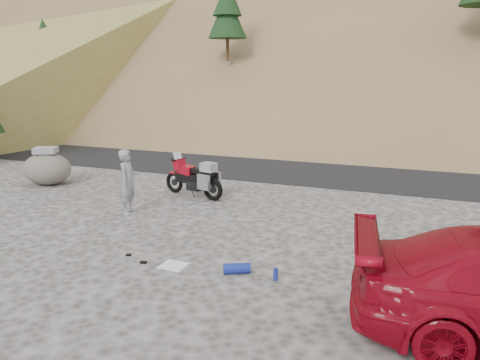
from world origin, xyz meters
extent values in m
plane|color=#413E3C|center=(0.00, 0.00, 0.00)|extent=(140.00, 140.00, 0.00)
cube|color=black|center=(0.00, 9.00, 0.00)|extent=(120.00, 7.00, 0.05)
cube|color=brown|center=(2.00, 30.00, 8.00)|extent=(110.00, 51.90, 46.72)
cube|color=brown|center=(2.00, 30.00, 8.30)|extent=(110.00, 43.28, 36.46)
cylinder|color=#382314|center=(-4.00, 14.00, 4.90)|extent=(0.17, 0.17, 1.40)
cone|color=black|center=(-4.00, 14.00, 6.44)|extent=(2.00, 2.00, 2.25)
cylinder|color=#382314|center=(-18.00, 16.00, 3.57)|extent=(0.15, 0.15, 1.26)
cone|color=black|center=(-18.00, 16.00, 4.96)|extent=(1.80, 1.80, 2.03)
cone|color=black|center=(-18.00, 16.00, 5.72)|extent=(1.35, 1.35, 1.58)
cone|color=black|center=(-18.00, 16.00, 6.49)|extent=(0.90, 0.90, 1.13)
torus|color=black|center=(-1.20, 3.28, 0.32)|extent=(0.66, 0.27, 0.65)
cylinder|color=black|center=(-1.20, 3.28, 0.32)|extent=(0.20, 0.10, 0.20)
torus|color=black|center=(0.28, 2.92, 0.32)|extent=(0.70, 0.30, 0.69)
cylinder|color=black|center=(0.28, 2.92, 0.32)|extent=(0.23, 0.13, 0.22)
cylinder|color=black|center=(-1.12, 3.26, 0.69)|extent=(0.37, 0.15, 0.80)
cylinder|color=black|center=(-0.99, 3.23, 1.06)|extent=(0.19, 0.60, 0.04)
cube|color=black|center=(-0.49, 3.11, 0.54)|extent=(1.20, 0.51, 0.29)
cube|color=black|center=(-0.39, 3.08, 0.34)|extent=(0.50, 0.39, 0.28)
cube|color=maroon|center=(-0.71, 3.16, 0.79)|extent=(0.57, 0.41, 0.31)
cube|color=maroon|center=(-0.96, 3.22, 0.90)|extent=(0.37, 0.40, 0.35)
cube|color=silver|center=(-1.03, 3.24, 1.16)|extent=(0.18, 0.31, 0.25)
cube|color=black|center=(-0.25, 3.05, 0.81)|extent=(0.58, 0.34, 0.12)
cube|color=black|center=(0.11, 2.96, 0.77)|extent=(0.38, 0.25, 0.10)
cube|color=#BBBCC0|center=(0.09, 2.70, 0.57)|extent=(0.41, 0.21, 0.44)
cube|color=#BBBCC0|center=(0.21, 3.19, 0.57)|extent=(0.41, 0.21, 0.44)
cube|color=gray|center=(0.13, 2.95, 0.96)|extent=(0.48, 0.42, 0.26)
cube|color=maroon|center=(-1.20, 3.28, 0.62)|extent=(0.31, 0.19, 0.04)
cylinder|color=black|center=(-0.39, 2.90, 0.18)|extent=(0.07, 0.20, 0.36)
cylinder|color=#BBBCC0|center=(0.05, 2.83, 0.39)|extent=(0.46, 0.19, 0.13)
imported|color=gray|center=(-1.23, 0.94, 0.00)|extent=(0.50, 0.68, 1.70)
ellipsoid|color=#605B53|center=(-5.64, 2.69, 0.52)|extent=(1.89, 1.72, 1.05)
cube|color=gray|center=(-5.64, 2.69, 1.14)|extent=(0.80, 0.73, 0.18)
cube|color=white|center=(1.58, -1.65, 0.01)|extent=(0.50, 0.44, 0.02)
cylinder|color=navy|center=(2.83, -1.52, 0.10)|extent=(0.53, 0.41, 0.20)
cylinder|color=navy|center=(3.58, -1.52, 0.11)|extent=(0.09, 0.09, 0.23)
cube|color=black|center=(0.96, -1.75, 0.02)|extent=(0.13, 0.10, 0.04)
cube|color=black|center=(0.47, -1.54, 0.02)|extent=(0.13, 0.12, 0.04)
cube|color=#8FC3DD|center=(1.57, -1.72, 0.01)|extent=(0.36, 0.30, 0.01)
camera|label=1|loc=(5.87, -8.95, 3.64)|focal=35.00mm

